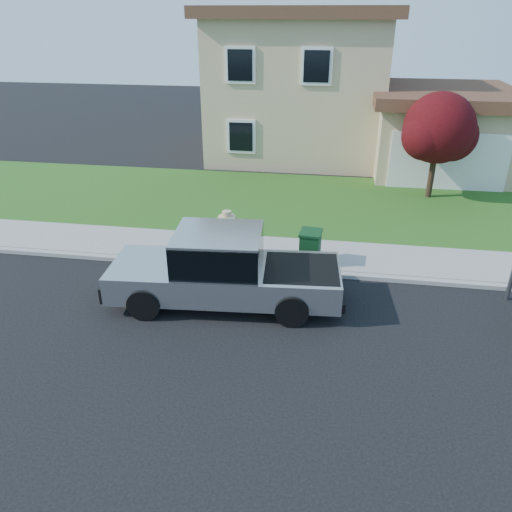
{
  "coord_description": "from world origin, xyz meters",
  "views": [
    {
      "loc": [
        1.97,
        -9.52,
        6.68
      ],
      "look_at": [
        0.23,
        1.43,
        1.2
      ],
      "focal_mm": 35.0,
      "sensor_mm": 36.0,
      "label": 1
    }
  ],
  "objects": [
    {
      "name": "curb",
      "position": [
        1.0,
        2.9,
        0.06
      ],
      "size": [
        40.0,
        0.2,
        0.12
      ],
      "primitive_type": "cube",
      "color": "gray",
      "rests_on": "ground"
    },
    {
      "name": "ornamental_tree",
      "position": [
        5.77,
        9.92,
        2.64
      ],
      "size": [
        2.9,
        2.61,
        3.98
      ],
      "color": "black",
      "rests_on": "lawn"
    },
    {
      "name": "sidewalk",
      "position": [
        1.0,
        4.0,
        0.07
      ],
      "size": [
        40.0,
        2.0,
        0.15
      ],
      "primitive_type": "cube",
      "color": "gray",
      "rests_on": "ground"
    },
    {
      "name": "house",
      "position": [
        1.31,
        16.38,
        3.17
      ],
      "size": [
        14.0,
        11.3,
        6.85
      ],
      "color": "tan",
      "rests_on": "ground"
    },
    {
      "name": "lawn",
      "position": [
        1.0,
        8.5,
        0.05
      ],
      "size": [
        40.0,
        7.0,
        0.1
      ],
      "primitive_type": "cube",
      "color": "#1B4513",
      "rests_on": "ground"
    },
    {
      "name": "woman",
      "position": [
        -0.71,
        2.41,
        0.93
      ],
      "size": [
        0.73,
        0.57,
        1.96
      ],
      "rotation": [
        0.0,
        0.0,
        3.39
      ],
      "color": "tan",
      "rests_on": "ground"
    },
    {
      "name": "pickup_truck",
      "position": [
        -0.53,
        1.12,
        0.89
      ],
      "size": [
        5.95,
        2.44,
        1.91
      ],
      "rotation": [
        0.0,
        0.0,
        0.08
      ],
      "color": "black",
      "rests_on": "ground"
    },
    {
      "name": "trash_bin",
      "position": [
        1.48,
        3.35,
        0.64
      ],
      "size": [
        0.66,
        0.74,
        0.97
      ],
      "rotation": [
        0.0,
        0.0,
        -0.1
      ],
      "color": "#0E3417",
      "rests_on": "sidewalk"
    },
    {
      "name": "ground",
      "position": [
        0.0,
        0.0,
        0.0
      ],
      "size": [
        80.0,
        80.0,
        0.0
      ],
      "primitive_type": "plane",
      "color": "black",
      "rests_on": "ground"
    }
  ]
}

